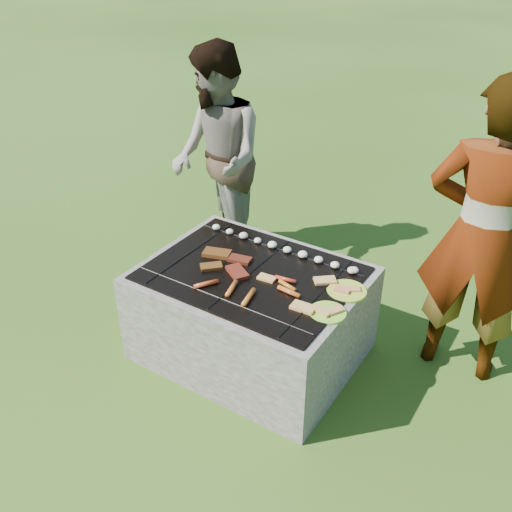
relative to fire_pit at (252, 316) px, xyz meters
The scene contains 10 objects.
lawn 0.28m from the fire_pit, ahead, with size 60.00×60.00×0.00m, color #284912.
fire_pit is the anchor object (origin of this frame).
mushrooms 0.48m from the fire_pit, 77.91° to the left, with size 1.06×0.07×0.04m.
pork_slabs 0.39m from the fire_pit, behind, with size 0.42×0.28×0.02m.
sausages 0.39m from the fire_pit, 52.00° to the right, with size 0.57×0.38×0.03m.
bread_on_grate 0.49m from the fire_pit, ahead, with size 0.44×0.41×0.02m.
plate_far 0.66m from the fire_pit, 13.46° to the left, with size 0.25×0.25×0.03m.
plate_near 0.66m from the fire_pit, 10.79° to the right, with size 0.27×0.27×0.03m.
cook 1.44m from the fire_pit, 28.23° to the left, with size 0.67×0.44×1.83m, color gray.
bystander 1.35m from the fire_pit, 135.47° to the left, with size 0.83×0.65×1.70m, color gray.
Camera 1 is at (1.57, -2.39, 2.46)m, focal length 40.00 mm.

